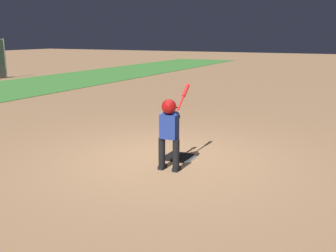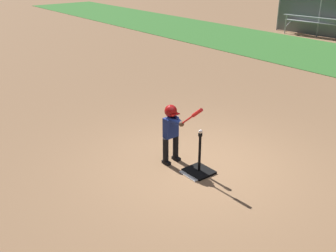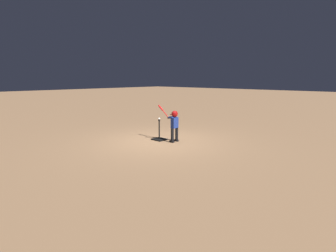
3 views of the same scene
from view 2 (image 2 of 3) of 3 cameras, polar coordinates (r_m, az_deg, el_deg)
The scene contains 6 objects.
ground_plane at distance 7.54m, azimuth 4.79°, elevation -5.74°, with size 90.00×90.00×0.00m, color #99704C.
home_plate at distance 7.26m, azimuth 4.05°, elevation -6.82°, with size 0.44×0.44×0.02m, color white.
batting_tee at distance 7.27m, azimuth 4.54°, elevation -6.04°, with size 0.49×0.44×0.78m.
batter_child at distance 7.30m, azimuth 0.57°, elevation -0.11°, with size 0.93×0.37×1.33m.
baseball at distance 6.94m, azimuth 4.73°, elevation -0.82°, with size 0.07×0.07×0.07m, color white.
bleachers_center at distance 21.78m, azimuth 21.36°, elevation 13.42°, with size 3.58×2.18×0.98m.
Camera 2 is at (4.73, -4.60, 3.65)m, focal length 42.00 mm.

